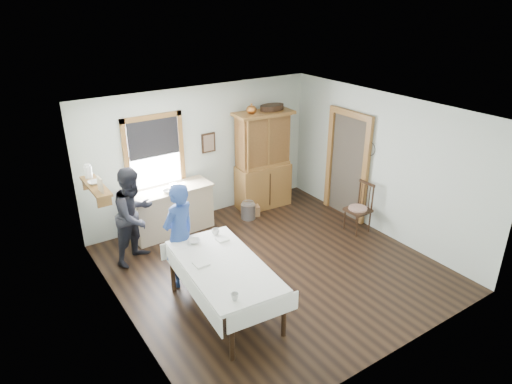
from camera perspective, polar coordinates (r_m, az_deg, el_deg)
room at (r=7.28m, az=2.31°, el=-0.49°), size 5.01×5.01×2.70m
window at (r=8.77m, az=-12.62°, el=5.24°), size 1.18×0.07×1.48m
doorway at (r=9.45m, az=11.38°, el=3.70°), size 0.09×1.14×2.22m
wall_shelf at (r=7.58m, az=-19.51°, el=0.95°), size 0.24×1.00×0.44m
framed_picture at (r=9.24m, az=-5.94°, el=6.13°), size 0.30×0.04×0.40m
rug_beater at (r=8.91m, az=14.12°, el=6.00°), size 0.01×0.27×0.27m
work_counter at (r=8.96m, az=-10.51°, el=-2.26°), size 1.63×0.67×0.92m
china_hutch at (r=9.68m, az=0.91°, el=3.96°), size 1.27×0.67×2.10m
dining_table at (r=6.76m, az=-4.00°, el=-11.88°), size 1.24×2.13×0.82m
spindle_chair at (r=9.04m, az=12.66°, el=-1.92°), size 0.48×0.48×1.00m
pail at (r=9.46m, az=-0.99°, el=-2.41°), size 0.34×0.34×0.32m
wicker_basket at (r=9.60m, az=-0.72°, el=-2.32°), size 0.43×0.36×0.21m
woman_blue at (r=7.26m, az=-9.52°, el=-5.79°), size 0.68×0.57×1.60m
figure_dark at (r=8.04m, az=-14.91°, el=-3.24°), size 0.97×0.90×1.59m
table_cup_a at (r=7.25m, az=-5.07°, el=-4.95°), size 0.14×0.14×0.09m
table_cup_b at (r=5.82m, az=-2.69°, el=-12.94°), size 0.12×0.12×0.10m
table_bowl at (r=7.07m, az=-7.76°, el=-6.10°), size 0.28×0.28×0.05m
counter_book at (r=8.63m, az=-10.47°, el=0.12°), size 0.17×0.22×0.02m
counter_bowl at (r=8.58m, az=-10.98°, el=0.07°), size 0.23×0.23×0.06m
shelf_bowl at (r=7.58m, az=-19.56°, el=1.14°), size 0.22×0.22×0.05m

